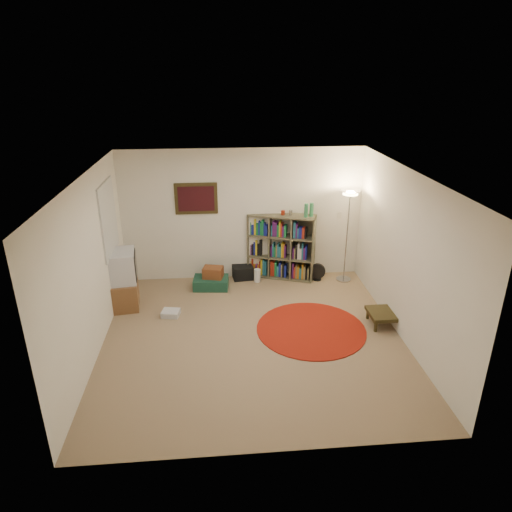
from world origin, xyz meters
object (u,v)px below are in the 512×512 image
(suitcase, at_px, (211,283))
(floor_fan, at_px, (317,272))
(side_table, at_px, (384,314))
(tv_stand, at_px, (123,280))
(floor_lamp, at_px, (349,207))
(bookshelf, at_px, (280,247))

(suitcase, bearing_deg, floor_fan, 9.33)
(side_table, bearing_deg, suitcase, 150.26)
(tv_stand, xyz_separation_m, side_table, (4.23, -1.03, -0.29))
(floor_lamp, relative_size, side_table, 3.58)
(floor_lamp, height_order, floor_fan, floor_lamp)
(bookshelf, relative_size, floor_fan, 4.44)
(floor_lamp, distance_m, floor_fan, 1.39)
(floor_fan, height_order, tv_stand, tv_stand)
(floor_fan, bearing_deg, floor_lamp, 11.66)
(floor_fan, relative_size, suitcase, 0.51)
(floor_lamp, relative_size, suitcase, 2.64)
(tv_stand, height_order, side_table, tv_stand)
(tv_stand, bearing_deg, floor_lamp, 1.69)
(suitcase, bearing_deg, side_table, -24.57)
(tv_stand, bearing_deg, suitcase, 12.59)
(floor_lamp, bearing_deg, side_table, -83.50)
(tv_stand, relative_size, side_table, 2.02)
(bookshelf, distance_m, tv_stand, 2.98)
(bookshelf, bearing_deg, floor_fan, -0.30)
(floor_fan, bearing_deg, side_table, -52.09)
(tv_stand, distance_m, suitcase, 1.62)
(bookshelf, xyz_separation_m, tv_stand, (-2.83, -0.94, -0.13))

